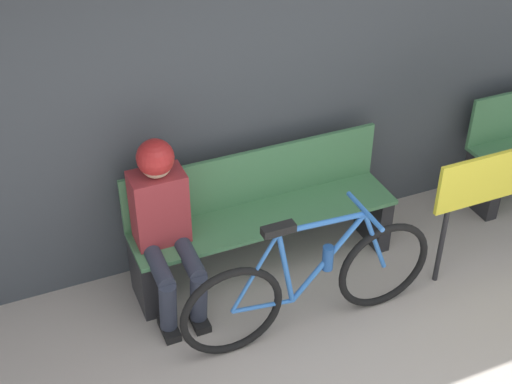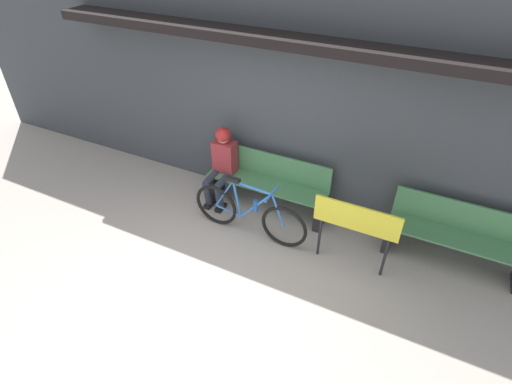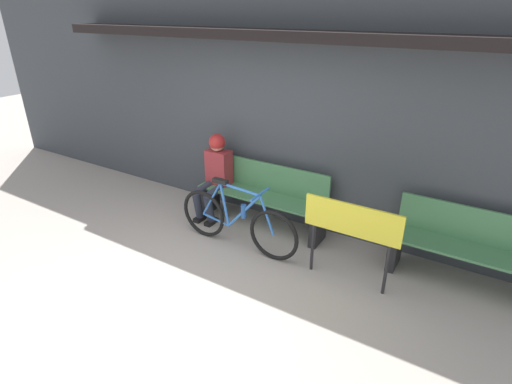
% 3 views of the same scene
% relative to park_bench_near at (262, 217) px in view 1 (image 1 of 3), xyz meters
% --- Properties ---
extents(storefront_wall, '(12.00, 0.56, 3.20)m').
position_rel_park_bench_near_xyz_m(storefront_wall, '(0.02, 0.33, 1.24)').
color(storefront_wall, '#3D4247').
rests_on(storefront_wall, ground_plane).
extents(park_bench_near, '(1.84, 0.42, 0.87)m').
position_rel_park_bench_near_xyz_m(park_bench_near, '(0.00, 0.00, 0.00)').
color(park_bench_near, '#477F51').
rests_on(park_bench_near, ground_plane).
extents(bicycle, '(1.71, 0.40, 0.89)m').
position_rel_park_bench_near_xyz_m(bicycle, '(0.04, -0.68, -0.06)').
color(bicycle, black).
rests_on(bicycle, ground_plane).
extents(person_seated, '(0.34, 0.59, 1.21)m').
position_rel_park_bench_near_xyz_m(person_seated, '(-0.71, -0.11, 0.28)').
color(person_seated, '#2D3342').
rests_on(person_seated, ground_plane).
extents(signboard, '(1.05, 0.04, 0.95)m').
position_rel_park_bench_near_xyz_m(signboard, '(1.46, -0.63, 0.30)').
color(signboard, '#232326').
rests_on(signboard, ground_plane).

